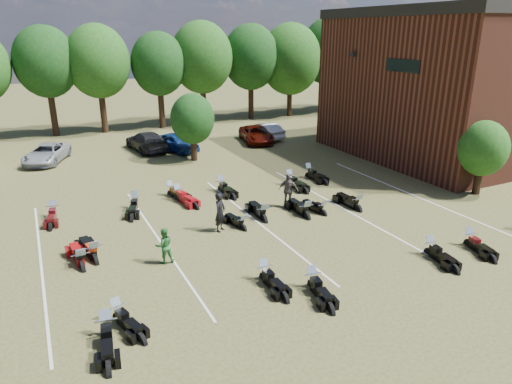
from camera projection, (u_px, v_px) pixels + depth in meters
ground at (341, 233)px, 21.79m from camera, size 160.00×160.00×0.00m
car_2 at (47, 153)px, 33.25m from camera, size 3.98×5.34×1.35m
car_3 at (147, 141)px, 36.62m from camera, size 2.74×5.43×1.51m
car_4 at (176, 143)px, 36.32m from camera, size 3.16×4.56×1.44m
car_5 at (265, 131)px, 40.64m from camera, size 2.01×4.52×1.44m
car_6 at (256, 134)px, 39.37m from camera, size 3.31×5.32×1.37m
car_7 at (347, 121)px, 44.49m from camera, size 4.20×5.94×1.60m
person_black at (220, 212)px, 21.70m from camera, size 0.83×0.80×1.91m
person_green at (164, 246)px, 18.73m from camera, size 0.79×0.63×1.55m
person_grey at (289, 190)px, 24.75m from camera, size 1.13×1.08×1.89m
motorcycle_0 at (108, 337)px, 14.37m from camera, size 1.03×2.36×1.27m
motorcycle_1 at (119, 321)px, 15.15m from camera, size 1.23×2.17×1.15m
motorcycle_2 at (312, 288)px, 17.10m from camera, size 1.08×2.30×1.23m
motorcycle_3 at (264, 280)px, 17.64m from camera, size 0.70×2.18×1.21m
motorcycle_4 at (429, 255)px, 19.63m from camera, size 1.04×2.27×1.22m
motorcycle_5 at (468, 246)px, 20.47m from camera, size 1.19×2.22×1.18m
motorcycle_7 at (83, 269)px, 18.46m from camera, size 0.97×2.46×1.34m
motorcycle_8 at (95, 262)px, 19.02m from camera, size 1.14×2.58×1.39m
motorcycle_9 at (264, 221)px, 23.14m from camera, size 0.93×2.48×1.36m
motorcycle_10 at (243, 230)px, 22.13m from camera, size 0.98×2.08×1.11m
motorcycle_11 at (322, 215)px, 23.92m from camera, size 1.01×2.18×1.17m
motorcycle_12 at (306, 218)px, 23.50m from camera, size 0.90×2.51×1.38m
motorcycle_13 at (357, 210)px, 24.50m from camera, size 0.83×2.44×1.35m
motorcycle_14 at (54, 217)px, 23.62m from camera, size 1.05×2.33×1.25m
motorcycle_15 at (179, 200)px, 25.98m from camera, size 1.32×2.48×1.32m
motorcycle_16 at (136, 208)px, 24.80m from camera, size 1.46×2.50×1.33m
motorcycle_17 at (171, 195)px, 26.75m from camera, size 1.36×2.31×1.23m
motorcycle_18 at (221, 191)px, 27.53m from camera, size 0.84×2.37×1.30m
motorcycle_19 at (290, 185)px, 28.58m from camera, size 0.83×2.44×1.35m
motorcycle_20 at (309, 177)px, 30.03m from camera, size 0.89×2.40×1.31m
brick_building at (501, 80)px, 36.81m from camera, size 25.40×15.20×10.70m
tree_line at (155, 62)px, 43.77m from camera, size 56.00×6.00×9.79m
young_tree_near_building at (483, 148)px, 26.11m from camera, size 2.80×2.80×4.16m
young_tree_midfield at (192, 119)px, 33.02m from camera, size 3.20×3.20×4.70m
parking_lines at (257, 221)px, 23.06m from camera, size 20.10×14.00×0.01m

